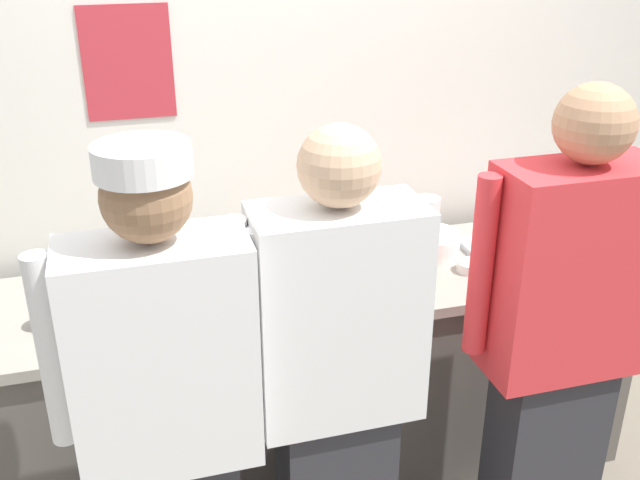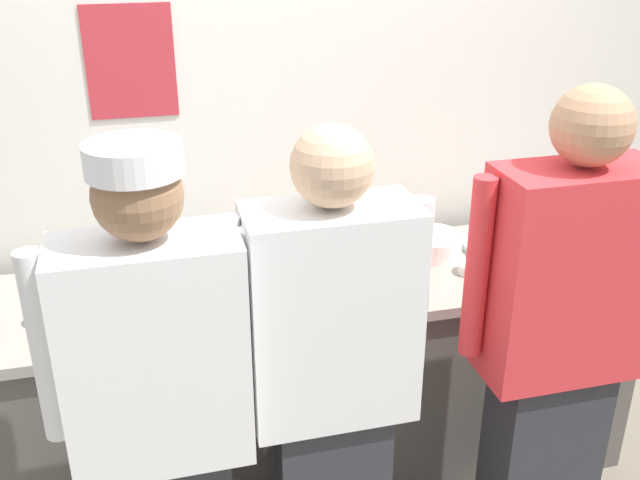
# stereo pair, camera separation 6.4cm
# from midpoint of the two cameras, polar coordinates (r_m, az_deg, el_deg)

# --- Properties ---
(wall_back) EXTENTS (4.02, 0.11, 2.88)m
(wall_back) POSITION_cam_midpoint_polar(r_m,az_deg,el_deg) (2.96, -3.54, 10.15)
(wall_back) COLOR silver
(wall_back) RESTS_ON ground
(prep_counter) EXTENTS (2.56, 0.66, 0.91)m
(prep_counter) POSITION_cam_midpoint_polar(r_m,az_deg,el_deg) (2.97, -1.01, -10.84)
(prep_counter) COLOR #56514C
(prep_counter) RESTS_ON ground
(chef_near_left) EXTENTS (0.61, 0.24, 1.68)m
(chef_near_left) POSITION_cam_midpoint_polar(r_m,az_deg,el_deg) (2.08, -12.50, -13.80)
(chef_near_left) COLOR #2D2D33
(chef_near_left) RESTS_ON ground
(chef_center) EXTENTS (0.61, 0.24, 1.68)m
(chef_center) POSITION_cam_midpoint_polar(r_m,az_deg,el_deg) (2.19, 0.44, -11.33)
(chef_center) COLOR #2D2D33
(chef_center) RESTS_ON ground
(chef_far_right) EXTENTS (0.63, 0.24, 1.74)m
(chef_far_right) POSITION_cam_midpoint_polar(r_m,az_deg,el_deg) (2.43, 17.43, -7.62)
(chef_far_right) COLOR #2D2D33
(chef_far_right) RESTS_ON ground
(plate_stack_front) EXTENTS (0.24, 0.24, 0.08)m
(plate_stack_front) POSITION_cam_midpoint_polar(r_m,az_deg,el_deg) (2.95, 7.94, -0.23)
(plate_stack_front) COLOR white
(plate_stack_front) RESTS_ON prep_counter
(plate_stack_rear) EXTENTS (0.23, 0.23, 0.10)m
(plate_stack_rear) POSITION_cam_midpoint_polar(r_m,az_deg,el_deg) (2.59, -4.60, -3.58)
(plate_stack_rear) COLOR white
(plate_stack_rear) RESTS_ON prep_counter
(mixing_bowl_steel) EXTENTS (0.36, 0.36, 0.13)m
(mixing_bowl_steel) POSITION_cam_midpoint_polar(r_m,az_deg,el_deg) (2.61, -11.80, -3.42)
(mixing_bowl_steel) COLOR #B7BABF
(mixing_bowl_steel) RESTS_ON prep_counter
(sheet_tray) EXTENTS (0.44, 0.31, 0.02)m
(sheet_tray) POSITION_cam_midpoint_polar(r_m,az_deg,el_deg) (3.05, 14.72, -0.65)
(sheet_tray) COLOR #B7BABF
(sheet_tray) RESTS_ON prep_counter
(squeeze_bottle_primary) EXTENTS (0.05, 0.05, 0.18)m
(squeeze_bottle_primary) POSITION_cam_midpoint_polar(r_m,az_deg,el_deg) (2.76, 13.39, -1.60)
(squeeze_bottle_primary) COLOR red
(squeeze_bottle_primary) RESTS_ON prep_counter
(squeeze_bottle_secondary) EXTENTS (0.06, 0.06, 0.19)m
(squeeze_bottle_secondary) POSITION_cam_midpoint_polar(r_m,az_deg,el_deg) (2.72, 6.74, -1.19)
(squeeze_bottle_secondary) COLOR orange
(squeeze_bottle_secondary) RESTS_ON prep_counter
(ramekin_green_sauce) EXTENTS (0.10, 0.10, 0.04)m
(ramekin_green_sauce) POSITION_cam_midpoint_polar(r_m,az_deg,el_deg) (2.59, -0.08, -4.16)
(ramekin_green_sauce) COLOR white
(ramekin_green_sauce) RESTS_ON prep_counter
(ramekin_yellow_sauce) EXTENTS (0.09, 0.09, 0.05)m
(ramekin_yellow_sauce) POSITION_cam_midpoint_polar(r_m,az_deg,el_deg) (2.70, -17.55, -4.03)
(ramekin_yellow_sauce) COLOR white
(ramekin_yellow_sauce) RESTS_ON prep_counter
(ramekin_orange_sauce) EXTENTS (0.10, 0.10, 0.04)m
(ramekin_orange_sauce) POSITION_cam_midpoint_polar(r_m,az_deg,el_deg) (2.84, 11.00, -2.01)
(ramekin_orange_sauce) COLOR white
(ramekin_orange_sauce) RESTS_ON prep_counter
(deli_cup) EXTENTS (0.09, 0.09, 0.10)m
(deli_cup) POSITION_cam_midpoint_polar(r_m,az_deg,el_deg) (2.58, -21.07, -5.46)
(deli_cup) COLOR white
(deli_cup) RESTS_ON prep_counter
(chefs_knife) EXTENTS (0.28, 0.03, 0.02)m
(chefs_knife) POSITION_cam_midpoint_polar(r_m,az_deg,el_deg) (2.80, 2.48, -2.26)
(chefs_knife) COLOR #B7BABF
(chefs_knife) RESTS_ON prep_counter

